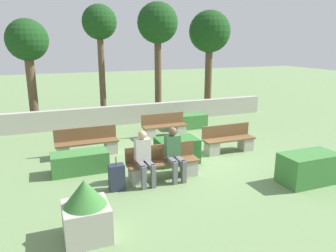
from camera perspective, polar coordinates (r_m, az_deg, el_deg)
ground_plane at (r=10.12m, az=2.90°, el=-5.42°), size 60.00×60.00×0.00m
perimeter_wall at (r=14.32m, az=-5.02°, el=2.20°), size 12.18×0.30×0.80m
bench_front at (r=8.53m, az=-0.85°, el=-6.91°), size 1.90×0.48×0.85m
bench_left_side at (r=10.67m, az=10.50°, el=-2.76°), size 1.71×0.48×0.85m
bench_right_side at (r=10.46m, az=-13.91°, el=-3.24°), size 1.92×0.48×0.85m
bench_back at (r=12.10m, az=-0.61°, el=-0.45°), size 1.67×0.49×0.85m
person_seated_man at (r=8.35m, az=1.09°, el=-4.38°), size 0.38×0.64×1.34m
person_seated_woman at (r=8.09m, az=-4.19°, el=-5.09°), size 0.38×0.64×1.33m
hedge_block_near_left at (r=8.95m, az=23.23°, el=-6.76°), size 1.43×0.77×0.76m
hedge_block_near_right at (r=9.59m, az=1.57°, el=-4.27°), size 1.18×0.81×0.72m
hedge_block_mid_left at (r=13.38m, az=3.67°, el=0.82°), size 1.41×0.63×0.57m
hedge_block_mid_right at (r=9.20m, az=-15.08°, el=-6.12°), size 1.49×0.65×0.56m
planter_corner_left at (r=6.16m, az=-14.11°, el=-14.08°), size 0.80×0.80×1.13m
suitcase at (r=7.96m, az=-8.93°, el=-8.81°), size 0.36×0.25×0.84m
tree_leftmost at (r=14.59m, az=-23.28°, el=13.01°), size 1.67×1.67×4.34m
tree_center_left at (r=14.76m, az=-11.83°, el=16.61°), size 1.47×1.47×4.98m
tree_center_right at (r=15.54m, az=-1.81°, el=17.05°), size 1.85×1.85×5.19m
tree_rightmost at (r=17.49m, az=7.26°, el=15.69°), size 2.12×2.12×5.00m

